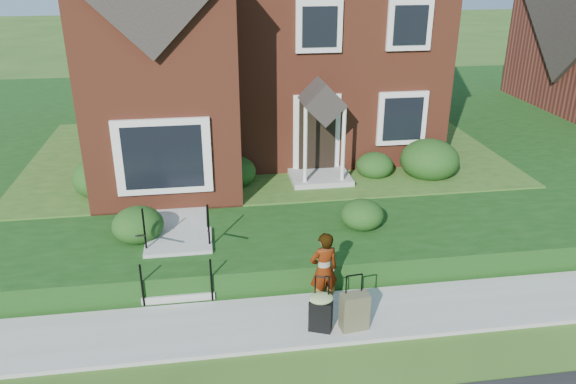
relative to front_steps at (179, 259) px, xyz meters
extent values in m
plane|color=#2D5119|center=(2.50, -1.84, -0.47)|extent=(120.00, 120.00, 0.00)
cube|color=#9E9B93|center=(2.50, -1.84, -0.43)|extent=(60.00, 1.60, 0.08)
cube|color=#13390F|center=(6.50, 9.06, -0.17)|extent=(44.00, 20.00, 0.60)
cube|color=#9E9B93|center=(0.00, 3.16, 0.16)|extent=(1.20, 6.00, 0.06)
cube|color=brown|center=(2.50, 8.16, 2.83)|extent=(10.00, 8.00, 5.40)
cube|color=brown|center=(-0.30, 3.36, 2.83)|extent=(3.60, 2.40, 5.40)
cube|color=silver|center=(-0.30, 2.21, 1.53)|extent=(2.20, 0.30, 1.80)
cube|color=black|center=(3.70, 4.10, 1.18)|extent=(1.00, 0.12, 2.10)
cube|color=black|center=(6.10, 4.11, 1.63)|extent=(1.40, 0.10, 1.50)
cube|color=#9E9B93|center=(0.00, -0.84, -0.32)|extent=(1.40, 0.30, 0.15)
cube|color=#9E9B93|center=(0.00, -0.54, -0.17)|extent=(1.40, 0.30, 0.15)
cube|color=#9E9B93|center=(0.00, -0.24, -0.02)|extent=(1.40, 0.30, 0.15)
cube|color=#9E9B93|center=(0.00, 0.06, 0.13)|extent=(1.40, 0.30, 0.15)
cube|color=#9E9B93|center=(0.00, 0.61, 0.13)|extent=(1.40, 0.80, 0.15)
cylinder|color=black|center=(-0.65, -0.99, 0.06)|extent=(0.04, 0.04, 0.90)
cylinder|color=black|center=(-0.65, 0.21, 0.66)|extent=(0.04, 0.04, 0.90)
cylinder|color=black|center=(0.65, -0.99, 0.06)|extent=(0.04, 0.04, 0.90)
cylinder|color=black|center=(0.65, 0.21, 0.66)|extent=(0.04, 0.04, 0.90)
ellipsoid|color=#11340F|center=(-1.94, 3.55, 0.68)|extent=(1.58, 1.58, 1.11)
ellipsoid|color=#11340F|center=(1.34, 3.68, 0.56)|extent=(1.24, 1.24, 0.87)
ellipsoid|color=#11340F|center=(5.28, 3.74, 0.49)|extent=(1.04, 1.04, 0.73)
ellipsoid|color=#11340F|center=(6.78, 3.54, 0.69)|extent=(1.62, 1.62, 1.13)
ellipsoid|color=#11340F|center=(-0.86, 0.87, 0.51)|extent=(1.11, 1.11, 0.78)
ellipsoid|color=#11340F|center=(4.09, 0.72, 0.47)|extent=(0.98, 0.98, 0.69)
imported|color=#999999|center=(2.75, -1.47, 0.37)|extent=(0.62, 0.47, 1.54)
cube|color=black|center=(2.54, -2.23, -0.09)|extent=(0.46, 0.36, 0.60)
cylinder|color=black|center=(2.54, -2.23, 0.66)|extent=(0.23, 0.12, 0.03)
cylinder|color=black|center=(2.42, -2.23, 0.44)|extent=(0.02, 0.02, 0.45)
cylinder|color=black|center=(2.66, -2.23, 0.44)|extent=(0.02, 0.02, 0.45)
cylinder|color=black|center=(2.40, -2.23, -0.36)|extent=(0.06, 0.07, 0.06)
cylinder|color=black|center=(2.68, -2.23, -0.36)|extent=(0.06, 0.07, 0.06)
ellipsoid|color=#86A05B|center=(2.54, -2.23, 0.28)|extent=(0.55, 0.50, 0.14)
cube|color=brown|center=(3.15, -2.26, -0.04)|extent=(0.52, 0.33, 0.71)
cylinder|color=black|center=(3.15, -2.26, 0.66)|extent=(0.30, 0.06, 0.03)
cylinder|color=black|center=(3.00, -2.26, 0.48)|extent=(0.02, 0.02, 0.34)
cylinder|color=black|center=(3.29, -2.26, 0.48)|extent=(0.02, 0.02, 0.34)
cylinder|color=black|center=(2.97, -2.26, -0.36)|extent=(0.05, 0.06, 0.06)
cylinder|color=black|center=(3.32, -2.26, -0.36)|extent=(0.05, 0.06, 0.06)
camera|label=1|loc=(0.74, -10.35, 5.81)|focal=35.00mm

